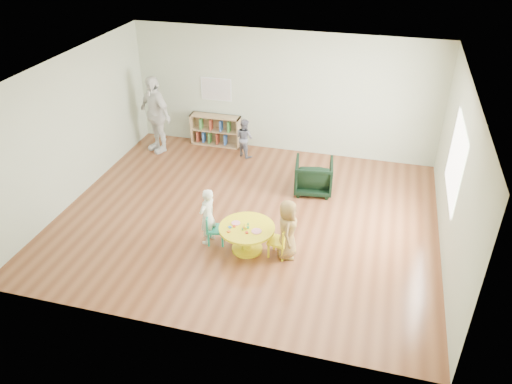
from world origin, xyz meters
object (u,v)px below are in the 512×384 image
(kid_chair_right, at_px, (281,241))
(toddler, at_px, (245,138))
(armchair, at_px, (314,176))
(bookshelf, at_px, (216,130))
(child_right, at_px, (287,230))
(adult_caretaker, at_px, (155,114))
(child_left, at_px, (207,216))
(kid_chair_left, at_px, (214,228))
(activity_table, at_px, (247,234))

(kid_chair_right, height_order, toddler, toddler)
(armchair, bearing_deg, kid_chair_right, 77.72)
(bookshelf, distance_m, toddler, 0.95)
(bookshelf, relative_size, child_right, 1.12)
(child_right, height_order, adult_caretaker, adult_caretaker)
(bookshelf, height_order, child_left, child_left)
(kid_chair_left, distance_m, adult_caretaker, 4.06)
(adult_caretaker, bearing_deg, activity_table, -16.01)
(adult_caretaker, bearing_deg, kid_chair_right, -11.18)
(kid_chair_left, height_order, child_right, child_right)
(adult_caretaker, bearing_deg, child_right, -10.15)
(kid_chair_right, relative_size, bookshelf, 0.48)
(kid_chair_left, bearing_deg, armchair, 136.80)
(kid_chair_right, bearing_deg, bookshelf, 41.52)
(armchair, bearing_deg, child_right, 80.15)
(bookshelf, xyz_separation_m, armchair, (2.65, -1.60, -0.02))
(child_right, xyz_separation_m, adult_caretaker, (-3.80, 3.18, 0.37))
(activity_table, height_order, bookshelf, bookshelf)
(child_left, xyz_separation_m, toddler, (-0.32, 3.38, -0.07))
(child_right, bearing_deg, activity_table, 84.52)
(kid_chair_right, distance_m, armchair, 2.27)
(kid_chair_left, height_order, child_left, child_left)
(kid_chair_left, distance_m, toddler, 3.41)
(kid_chair_left, xyz_separation_m, toddler, (-0.42, 3.38, 0.15))
(activity_table, distance_m, child_left, 0.75)
(activity_table, xyz_separation_m, bookshelf, (-1.89, 3.85, 0.04))
(kid_chair_right, relative_size, toddler, 0.64)
(armchair, xyz_separation_m, adult_caretaker, (-3.88, 0.95, 0.56))
(kid_chair_right, xyz_separation_m, armchair, (0.17, 2.27, 0.04))
(activity_table, bearing_deg, bookshelf, 116.12)
(bookshelf, bearing_deg, armchair, -31.14)
(kid_chair_right, bearing_deg, kid_chair_left, 95.43)
(bookshelf, relative_size, child_left, 1.14)
(bookshelf, distance_m, child_left, 3.98)
(bookshelf, bearing_deg, kid_chair_left, -71.46)
(kid_chair_left, relative_size, toddler, 0.63)
(activity_table, relative_size, child_right, 0.88)
(bookshelf, bearing_deg, adult_caretaker, -152.01)
(child_left, xyz_separation_m, adult_caretaker, (-2.39, 3.15, 0.38))
(armchair, bearing_deg, child_left, 48.00)
(activity_table, xyz_separation_m, kid_chair_right, (0.59, -0.01, -0.02))
(kid_chair_left, xyz_separation_m, kid_chair_right, (1.21, -0.07, 0.01))
(toddler, bearing_deg, activity_table, 137.78)
(kid_chair_left, bearing_deg, toddler, 176.14)
(child_left, relative_size, adult_caretaker, 0.58)
(child_left, distance_m, toddler, 3.39)
(child_left, bearing_deg, kid_chair_left, 107.29)
(kid_chair_left, distance_m, child_right, 1.33)
(kid_chair_left, distance_m, bookshelf, 4.01)
(kid_chair_left, relative_size, kid_chair_right, 0.98)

